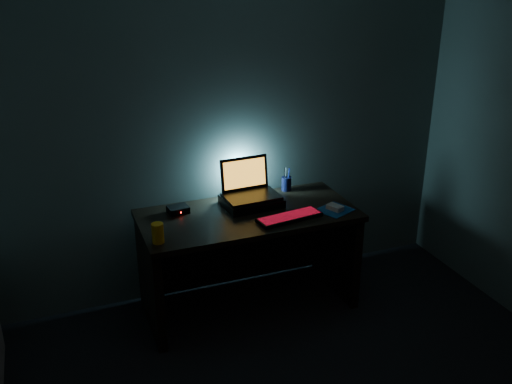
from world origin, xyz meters
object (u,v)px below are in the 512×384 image
(mouse, at_px, (335,207))
(router, at_px, (178,210))
(keyboard, at_px, (289,217))
(laptop, at_px, (249,187))
(pen_cup, at_px, (286,184))
(juice_glass, at_px, (158,233))

(mouse, bearing_deg, router, 138.09)
(keyboard, relative_size, router, 3.11)
(laptop, distance_m, pen_cup, 0.37)
(keyboard, bearing_deg, laptop, 105.87)
(router, bearing_deg, pen_cup, 0.97)
(juice_glass, bearing_deg, keyboard, 1.24)
(pen_cup, bearing_deg, juice_glass, -155.33)
(juice_glass, bearing_deg, router, 60.49)
(pen_cup, bearing_deg, laptop, -161.44)
(pen_cup, height_order, juice_glass, juice_glass)
(mouse, bearing_deg, keyboard, 160.17)
(laptop, relative_size, juice_glass, 3.07)
(juice_glass, relative_size, router, 0.86)
(laptop, height_order, router, laptop)
(keyboard, xyz_separation_m, router, (-0.68, 0.37, 0.01))
(juice_glass, bearing_deg, mouse, 1.82)
(laptop, bearing_deg, mouse, -36.48)
(mouse, distance_m, juice_glass, 1.26)
(pen_cup, height_order, router, pen_cup)
(laptop, height_order, juice_glass, laptop)
(juice_glass, height_order, router, juice_glass)
(keyboard, bearing_deg, pen_cup, 60.71)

